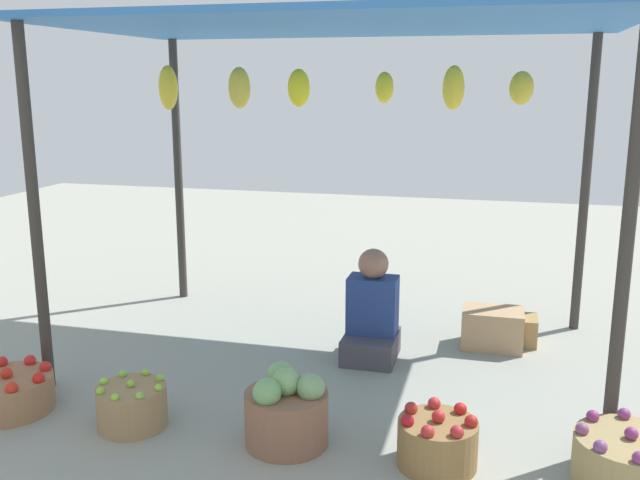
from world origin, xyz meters
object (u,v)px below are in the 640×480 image
(basket_purple_onions, at_px, (628,461))
(wooden_crate_near_vendor, at_px, (507,329))
(vendor_person, at_px, (372,317))
(basket_limes, at_px, (132,406))
(basket_red_tomatoes, at_px, (8,393))
(wooden_crate_stacked_rear, at_px, (493,328))
(basket_red_apples, at_px, (437,442))
(basket_cabbages, at_px, (286,412))

(basket_purple_onions, xyz_separation_m, wooden_crate_near_vendor, (-0.56, 1.84, -0.03))
(vendor_person, relative_size, basket_limes, 2.00)
(basket_limes, distance_m, basket_purple_onions, 2.60)
(basket_red_tomatoes, xyz_separation_m, basket_limes, (0.80, 0.01, 0.01))
(basket_purple_onions, bearing_deg, wooden_crate_stacked_rear, 111.33)
(basket_limes, xyz_separation_m, wooden_crate_stacked_rear, (1.93, 1.76, 0.02))
(basket_limes, distance_m, basket_red_apples, 1.70)
(basket_red_tomatoes, height_order, basket_limes, basket_limes)
(basket_limes, bearing_deg, wooden_crate_near_vendor, 42.70)
(basket_red_apples, height_order, wooden_crate_near_vendor, basket_red_apples)
(wooden_crate_stacked_rear, bearing_deg, basket_red_tomatoes, -147.23)
(basket_red_apples, bearing_deg, wooden_crate_stacked_rear, 82.38)
(basket_red_tomatoes, height_order, basket_cabbages, basket_cabbages)
(basket_red_apples, distance_m, wooden_crate_stacked_rear, 1.76)
(basket_red_tomatoes, distance_m, basket_cabbages, 1.71)
(basket_cabbages, xyz_separation_m, basket_purple_onions, (1.70, 0.02, -0.05))
(vendor_person, bearing_deg, basket_cabbages, -99.51)
(basket_limes, height_order, wooden_crate_near_vendor, basket_limes)
(vendor_person, bearing_deg, basket_red_apples, -66.27)
(vendor_person, relative_size, basket_purple_onions, 1.51)
(basket_red_tomatoes, distance_m, basket_limes, 0.80)
(wooden_crate_near_vendor, bearing_deg, wooden_crate_stacked_rear, -129.74)
(wooden_crate_near_vendor, distance_m, wooden_crate_stacked_rear, 0.17)
(basket_red_tomatoes, height_order, basket_purple_onions, basket_purple_onions)
(basket_cabbages, xyz_separation_m, wooden_crate_near_vendor, (1.14, 1.86, -0.08))
(wooden_crate_stacked_rear, bearing_deg, basket_purple_onions, -68.67)
(basket_red_apples, xyz_separation_m, basket_purple_onions, (0.90, 0.04, 0.00))
(basket_red_apples, bearing_deg, basket_limes, -179.72)
(wooden_crate_near_vendor, relative_size, wooden_crate_stacked_rear, 0.98)
(basket_purple_onions, xyz_separation_m, wooden_crate_stacked_rear, (-0.67, 1.71, 0.01))
(wooden_crate_stacked_rear, bearing_deg, wooden_crate_near_vendor, 50.26)
(basket_red_apples, height_order, basket_purple_onions, basket_purple_onions)
(basket_purple_onions, distance_m, wooden_crate_stacked_rear, 1.84)
(basket_cabbages, height_order, basket_red_apples, basket_cabbages)
(basket_limes, bearing_deg, vendor_person, 50.03)
(vendor_person, bearing_deg, wooden_crate_stacked_rear, 27.29)
(basket_purple_onions, height_order, wooden_crate_near_vendor, basket_purple_onions)
(basket_red_tomatoes, distance_m, basket_red_apples, 2.51)
(basket_cabbages, bearing_deg, wooden_crate_near_vendor, 58.40)
(basket_red_tomatoes, distance_m, wooden_crate_stacked_rear, 3.26)
(vendor_person, height_order, basket_red_tomatoes, vendor_person)
(basket_cabbages, xyz_separation_m, wooden_crate_stacked_rear, (1.04, 1.73, -0.04))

